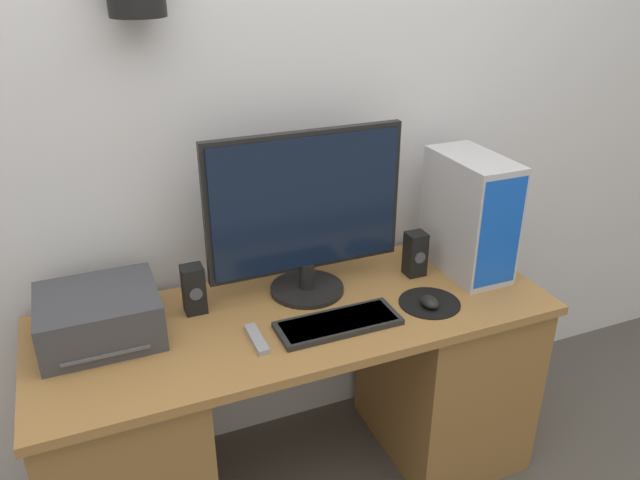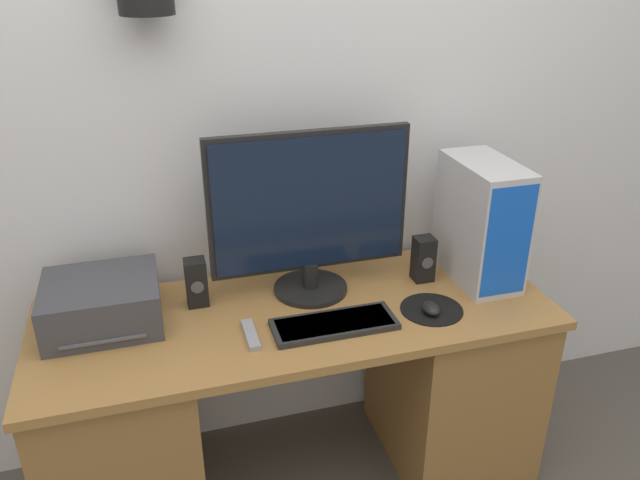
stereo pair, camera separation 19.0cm
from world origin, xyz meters
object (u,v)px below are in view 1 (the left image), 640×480
object	(u,v)px
mouse	(430,302)
printer	(99,316)
monitor	(306,211)
speaker_left	(194,289)
speaker_right	(415,254)
keyboard	(338,323)
remote_control	(257,339)
computer_tower	(470,215)

from	to	relation	value
mouse	printer	xyz separation A→B (m)	(-0.98, 0.23, 0.05)
printer	mouse	bearing A→B (deg)	-13.15
monitor	speaker_left	bearing A→B (deg)	177.80
monitor	printer	size ratio (longest dim) A/B	1.91
monitor	speaker_right	distance (m)	0.45
keyboard	remote_control	world-z (taller)	keyboard
monitor	computer_tower	size ratio (longest dim) A/B	1.56
keyboard	speaker_right	xyz separation A→B (m)	(0.38, 0.20, 0.07)
mouse	speaker_left	world-z (taller)	speaker_left
computer_tower	remote_control	size ratio (longest dim) A/B	2.76
monitor	mouse	xyz separation A→B (m)	(0.32, -0.25, -0.27)
monitor	keyboard	xyz separation A→B (m)	(0.01, -0.24, -0.28)
keyboard	mouse	world-z (taller)	mouse
monitor	speaker_right	xyz separation A→B (m)	(0.39, -0.04, -0.21)
monitor	mouse	size ratio (longest dim) A/B	8.75
keyboard	printer	world-z (taller)	printer
keyboard	remote_control	bearing A→B (deg)	176.04
keyboard	monitor	bearing A→B (deg)	92.48
computer_tower	printer	distance (m)	1.25
keyboard	mouse	bearing A→B (deg)	-2.83
speaker_left	remote_control	size ratio (longest dim) A/B	1.05
computer_tower	mouse	bearing A→B (deg)	-144.35
monitor	speaker_left	size ratio (longest dim) A/B	4.10
computer_tower	printer	bearing A→B (deg)	177.92
mouse	speaker_right	world-z (taller)	speaker_right
mouse	computer_tower	world-z (taller)	computer_tower
speaker_left	printer	bearing A→B (deg)	-172.59
speaker_right	remote_control	distance (m)	0.67
monitor	computer_tower	world-z (taller)	monitor
keyboard	computer_tower	world-z (taller)	computer_tower
mouse	remote_control	bearing A→B (deg)	176.66
keyboard	remote_control	xyz separation A→B (m)	(-0.25, 0.02, -0.00)
printer	remote_control	size ratio (longest dim) A/B	2.25
keyboard	computer_tower	xyz separation A→B (m)	(0.57, 0.17, 0.20)
printer	remote_control	distance (m)	0.46
speaker_left	speaker_right	world-z (taller)	same
speaker_right	remote_control	size ratio (longest dim) A/B	1.05
keyboard	speaker_right	distance (m)	0.44
printer	speaker_right	world-z (taller)	speaker_right
keyboard	speaker_right	bearing A→B (deg)	27.57
keyboard	speaker_right	world-z (taller)	speaker_right
printer	speaker_right	distance (m)	1.05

